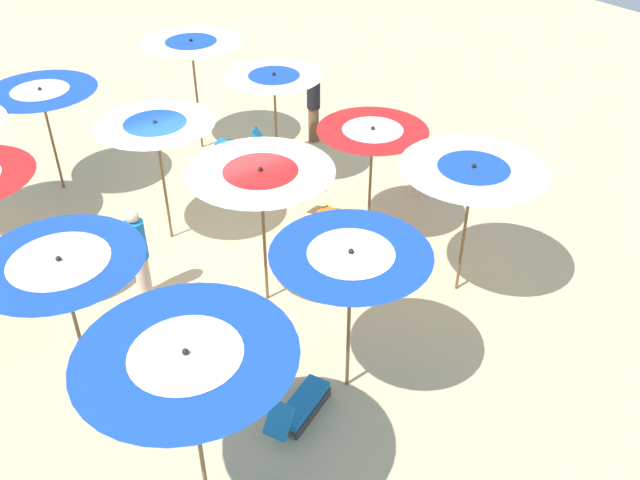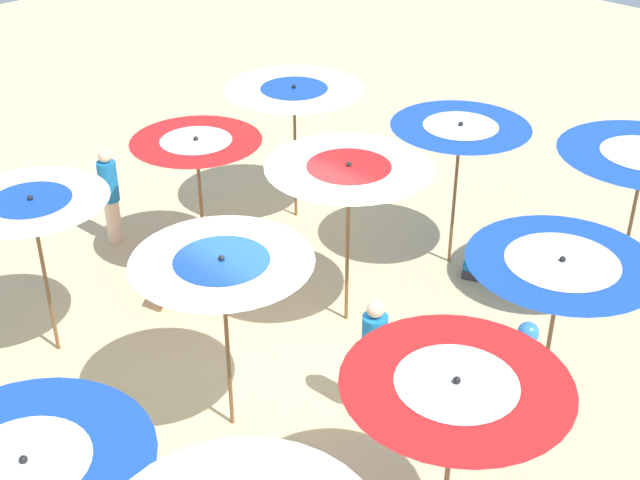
{
  "view_description": "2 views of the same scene",
  "coord_description": "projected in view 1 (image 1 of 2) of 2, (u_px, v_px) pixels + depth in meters",
  "views": [
    {
      "loc": [
        -8.94,
        3.88,
        7.21
      ],
      "look_at": [
        -1.53,
        -1.35,
        0.88
      ],
      "focal_mm": 38.68,
      "sensor_mm": 36.0,
      "label": 1
    },
    {
      "loc": [
        6.0,
        6.42,
        7.16
      ],
      "look_at": [
        -1.16,
        -0.74,
        1.23
      ],
      "focal_mm": 48.89,
      "sensor_mm": 36.0,
      "label": 2
    }
  ],
  "objects": [
    {
      "name": "beach_umbrella_5",
      "position": [
        157.0,
        135.0,
        11.49
      ],
      "size": [
        2.0,
        2.0,
        2.35
      ],
      "color": "brown",
      "rests_on": "ground"
    },
    {
      "name": "beachgoer_2",
      "position": [
        417.0,
        158.0,
        13.43
      ],
      "size": [
        0.3,
        0.3,
        1.61
      ],
      "rotation": [
        0.0,
        0.0,
        3.29
      ],
      "color": "beige",
      "rests_on": "ground"
    },
    {
      "name": "beachgoer_0",
      "position": [
        314.0,
        103.0,
        15.36
      ],
      "size": [
        0.3,
        0.3,
        1.75
      ],
      "rotation": [
        0.0,
        0.0,
        5.89
      ],
      "color": "brown",
      "rests_on": "ground"
    },
    {
      "name": "beach_umbrella_10",
      "position": [
        372.0,
        140.0,
        11.67
      ],
      "size": [
        1.9,
        1.9,
        2.17
      ],
      "color": "brown",
      "rests_on": "ground"
    },
    {
      "name": "lounger_1",
      "position": [
        336.0,
        216.0,
        12.87
      ],
      "size": [
        1.38,
        0.65,
        0.6
      ],
      "rotation": [
        0.0,
        0.0,
        3.39
      ],
      "color": "#333338",
      "rests_on": "ground"
    },
    {
      "name": "beach_ball",
      "position": [
        186.0,
        400.0,
        9.25
      ],
      "size": [
        0.3,
        0.3,
        0.3
      ],
      "primitive_type": "sphere",
      "color": "#337FE5",
      "rests_on": "ground"
    },
    {
      "name": "beach_umbrella_8",
      "position": [
        192.0,
        51.0,
        14.35
      ],
      "size": [
        2.13,
        2.13,
        2.49
      ],
      "color": "brown",
      "rests_on": "ground"
    },
    {
      "name": "beach_umbrella_9",
      "position": [
        274.0,
        83.0,
        13.27
      ],
      "size": [
        1.91,
        1.91,
        2.31
      ],
      "color": "brown",
      "rests_on": "ground"
    },
    {
      "name": "ground",
      "position": [
        206.0,
        267.0,
        11.96
      ],
      "size": [
        38.21,
        38.21,
        0.04
      ],
      "primitive_type": "cube",
      "color": "beige"
    },
    {
      "name": "lounger_3",
      "position": [
        239.0,
        145.0,
        15.26
      ],
      "size": [
        1.07,
        1.01,
        0.63
      ],
      "rotation": [
        0.0,
        0.0,
        7.02
      ],
      "color": "olive",
      "rests_on": "ground"
    },
    {
      "name": "beach_umbrella_7",
      "position": [
        351.0,
        265.0,
        8.49
      ],
      "size": [
        2.03,
        2.03,
        2.34
      ],
      "color": "brown",
      "rests_on": "ground"
    },
    {
      "name": "beachgoer_1",
      "position": [
        139.0,
        253.0,
        10.81
      ],
      "size": [
        0.3,
        0.3,
        1.64
      ],
      "rotation": [
        0.0,
        0.0,
        6.11
      ],
      "color": "beige",
      "rests_on": "ground"
    },
    {
      "name": "beach_umbrella_4",
      "position": [
        42.0,
        99.0,
        13.02
      ],
      "size": [
        2.12,
        2.12,
        2.18
      ],
      "color": "brown",
      "rests_on": "ground"
    },
    {
      "name": "beach_umbrella_2",
      "position": [
        62.0,
        274.0,
        8.55
      ],
      "size": [
        2.11,
        2.11,
        2.24
      ],
      "color": "brown",
      "rests_on": "ground"
    },
    {
      "name": "beach_umbrella_11",
      "position": [
        472.0,
        178.0,
        10.23
      ],
      "size": [
        2.21,
        2.21,
        2.35
      ],
      "color": "brown",
      "rests_on": "ground"
    },
    {
      "name": "lounger_0",
      "position": [
        299.0,
        406.0,
        9.09
      ],
      "size": [
        0.81,
        1.22,
        0.63
      ],
      "rotation": [
        0.0,
        0.0,
        5.15
      ],
      "color": "#333338",
      "rests_on": "ground"
    },
    {
      "name": "beach_umbrella_6",
      "position": [
        261.0,
        181.0,
        9.97
      ],
      "size": [
        2.17,
        2.17,
        2.43
      ],
      "color": "brown",
      "rests_on": "ground"
    },
    {
      "name": "beach_umbrella_3",
      "position": [
        187.0,
        365.0,
        6.8
      ],
      "size": [
        2.25,
        2.25,
        2.52
      ],
      "color": "brown",
      "rests_on": "ground"
    }
  ]
}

